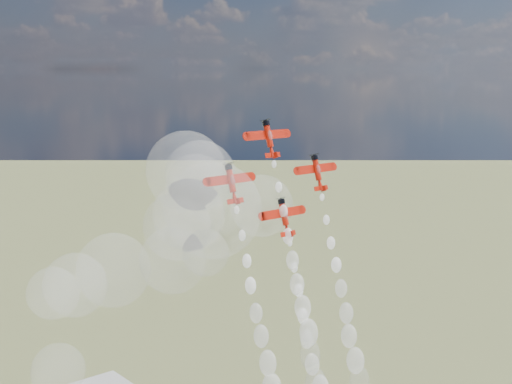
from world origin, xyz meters
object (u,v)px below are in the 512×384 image
object	(u,v)px
plane_left	(231,183)
plane_slot	(284,216)
plane_lead	(269,138)
plane_right	(317,172)

from	to	relation	value
plane_left	plane_slot	size ratio (longest dim) A/B	1.00
plane_lead	plane_slot	xyz separation A→B (m)	(0.00, -5.37, -17.27)
plane_left	plane_right	bearing A→B (deg)	0.00
plane_right	plane_left	bearing A→B (deg)	180.00
plane_lead	plane_right	distance (m)	15.77
plane_lead	plane_right	bearing A→B (deg)	-11.74
plane_right	plane_lead	bearing A→B (deg)	168.26
plane_left	plane_right	world-z (taller)	same
plane_left	plane_slot	bearing A→B (deg)	-11.74
plane_slot	plane_left	bearing A→B (deg)	168.26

